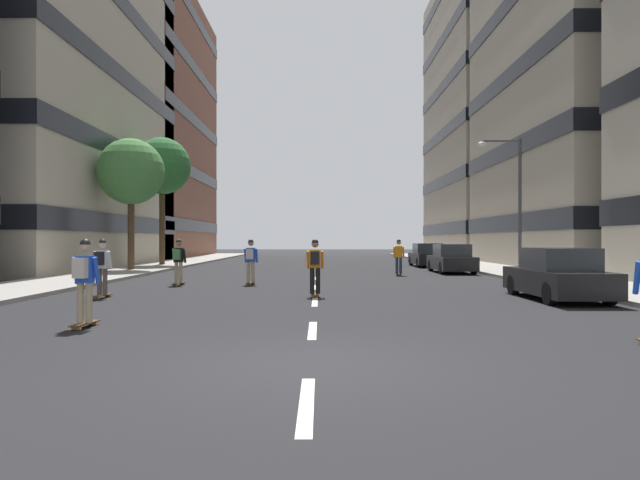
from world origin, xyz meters
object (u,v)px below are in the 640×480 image
skater_3 (87,277)px  skater_5 (401,255)px  streetlamp_right (515,191)px  skater_1 (317,264)px  parked_car_far (560,276)px  skater_4 (104,264)px  street_tree_mid (133,172)px  skater_6 (253,259)px  parked_car_near (429,256)px  skater_0 (181,259)px  street_tree_near (164,167)px  parked_car_mid (454,260)px

skater_3 → skater_5: (8.58, 16.65, -0.03)m
streetlamp_right → skater_1: streetlamp_right is taller
parked_car_far → skater_1: skater_1 is taller
skater_4 → street_tree_mid: bearing=105.0°
street_tree_mid → skater_3: 21.22m
skater_3 → skater_6: size_ratio=1.00×
parked_car_near → skater_6: skater_6 is taller
parked_car_far → street_tree_mid: size_ratio=0.61×
street_tree_mid → skater_1: (10.21, -13.80, -4.44)m
parked_car_near → skater_4: (-13.53, -20.05, 0.32)m
skater_0 → skater_6: bearing=6.0°
parked_car_near → street_tree_mid: bearing=-161.3°
streetlamp_right → parked_car_far: bearing=-102.1°
street_tree_mid → streetlamp_right: bearing=-10.5°
skater_3 → skater_6: bearing=79.5°
parked_car_far → street_tree_near: size_ratio=0.53×
skater_6 → parked_car_mid: bearing=39.8°
skater_5 → skater_4: bearing=-133.8°
street_tree_near → skater_6: 17.96m
street_tree_near → skater_3: 27.30m
skater_0 → skater_3: (0.73, -10.57, 0.00)m
street_tree_mid → streetlamp_right: size_ratio=1.10×
parked_car_mid → skater_4: skater_4 is taller
parked_car_near → skater_6: 17.83m
parked_car_near → streetlamp_right: streetlamp_right is taller
parked_car_far → skater_0: 13.48m
skater_6 → street_tree_mid: bearing=130.1°
skater_3 → skater_6: (2.01, 10.86, 0.00)m
skater_1 → skater_6: (-2.55, 4.69, 0.00)m
skater_1 → skater_4: bearing=-176.6°
skater_3 → skater_4: 6.08m
skater_4 → skater_6: (3.86, 5.07, 0.00)m
parked_car_near → parked_car_mid: 6.91m
parked_car_near → skater_5: (-3.10, -9.19, 0.29)m
streetlamp_right → skater_0: size_ratio=3.65×
parked_car_mid → skater_4: size_ratio=2.47×
skater_1 → skater_6: size_ratio=1.00×
parked_car_far → skater_1: 7.18m
skater_1 → skater_6: same height
skater_6 → street_tree_near: bearing=116.6°
parked_car_near → skater_1: skater_1 is taller
skater_5 → street_tree_near: bearing=146.3°
parked_car_mid → skater_3: 22.25m
parked_car_near → streetlamp_right: (2.35, -9.52, 3.44)m
parked_car_far → street_tree_mid: street_tree_mid is taller
parked_car_far → skater_5: bearing=105.3°
street_tree_near → skater_4: (3.80, -20.35, -5.53)m
parked_car_near → skater_5: bearing=-108.7°
parked_car_near → skater_0: 19.68m
parked_car_near → skater_5: size_ratio=2.47×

